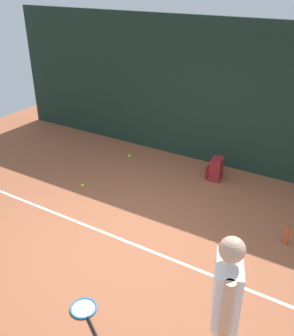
{
  "coord_description": "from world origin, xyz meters",
  "views": [
    {
      "loc": [
        2.56,
        -3.8,
        3.56
      ],
      "look_at": [
        0.0,
        0.4,
        1.0
      ],
      "focal_mm": 40.39,
      "sensor_mm": 36.0,
      "label": 1
    }
  ],
  "objects_px": {
    "tennis_racket": "(84,310)",
    "tennis_ball_by_fence": "(83,185)",
    "tennis_ball_near_player": "(130,156)",
    "backpack": "(215,169)",
    "tennis_player": "(225,306)",
    "water_bottle": "(287,236)"
  },
  "relations": [
    {
      "from": "tennis_racket",
      "to": "backpack",
      "type": "xyz_separation_m",
      "value": [
        0.09,
        3.81,
        0.2
      ]
    },
    {
      "from": "tennis_racket",
      "to": "tennis_ball_near_player",
      "type": "bearing_deg",
      "value": -32.02
    },
    {
      "from": "tennis_player",
      "to": "tennis_ball_by_fence",
      "type": "distance_m",
      "value": 4.26
    },
    {
      "from": "backpack",
      "to": "tennis_player",
      "type": "bearing_deg",
      "value": 15.58
    },
    {
      "from": "tennis_player",
      "to": "water_bottle",
      "type": "bearing_deg",
      "value": -23.21
    },
    {
      "from": "tennis_racket",
      "to": "backpack",
      "type": "bearing_deg",
      "value": -59.6
    },
    {
      "from": "tennis_player",
      "to": "water_bottle",
      "type": "height_order",
      "value": "tennis_player"
    },
    {
      "from": "tennis_ball_by_fence",
      "to": "water_bottle",
      "type": "bearing_deg",
      "value": 4.33
    },
    {
      "from": "tennis_ball_near_player",
      "to": "backpack",
      "type": "bearing_deg",
      "value": 1.57
    },
    {
      "from": "tennis_racket",
      "to": "water_bottle",
      "type": "xyz_separation_m",
      "value": [
        1.73,
        2.52,
        0.12
      ]
    },
    {
      "from": "tennis_ball_near_player",
      "to": "water_bottle",
      "type": "distance_m",
      "value": 3.79
    },
    {
      "from": "tennis_player",
      "to": "tennis_ball_by_fence",
      "type": "xyz_separation_m",
      "value": [
        -3.53,
        2.19,
        -0.93
      ]
    },
    {
      "from": "tennis_player",
      "to": "backpack",
      "type": "distance_m",
      "value": 4.14
    },
    {
      "from": "tennis_racket",
      "to": "water_bottle",
      "type": "distance_m",
      "value": 3.05
    },
    {
      "from": "tennis_racket",
      "to": "tennis_ball_by_fence",
      "type": "xyz_separation_m",
      "value": [
        -1.9,
        2.24,
        0.02
      ]
    },
    {
      "from": "tennis_player",
      "to": "backpack",
      "type": "bearing_deg",
      "value": 1.31
    },
    {
      "from": "tennis_ball_near_player",
      "to": "tennis_ball_by_fence",
      "type": "bearing_deg",
      "value": -91.66
    },
    {
      "from": "water_bottle",
      "to": "tennis_ball_near_player",
      "type": "bearing_deg",
      "value": 160.94
    },
    {
      "from": "tennis_racket",
      "to": "tennis_ball_near_player",
      "type": "relative_size",
      "value": 9.31
    },
    {
      "from": "water_bottle",
      "to": "tennis_player",
      "type": "bearing_deg",
      "value": -92.11
    },
    {
      "from": "tennis_racket",
      "to": "tennis_ball_near_player",
      "type": "xyz_separation_m",
      "value": [
        -1.85,
        3.75,
        0.02
      ]
    },
    {
      "from": "tennis_ball_by_fence",
      "to": "water_bottle",
      "type": "distance_m",
      "value": 3.64
    }
  ]
}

